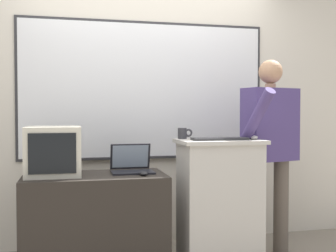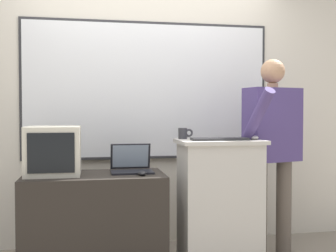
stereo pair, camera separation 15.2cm
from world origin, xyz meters
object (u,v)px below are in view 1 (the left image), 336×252
Objects in this scene: wireless_keyboard at (220,139)px; crt_monitor at (54,151)px; person_presenter at (270,142)px; computer_mouse_by_laptop at (144,173)px; lectern_podium at (219,203)px; laptop at (131,164)px; coffee_mug at (183,133)px; side_desk at (95,225)px; computer_mouse_by_keyboard at (253,137)px.

crt_monitor is (-1.26, 0.13, -0.08)m from wireless_keyboard.
wireless_keyboard is 1.04× the size of crt_monitor.
person_presenter reaches higher than computer_mouse_by_laptop.
lectern_podium reaches higher than laptop.
coffee_mug is at bearing 138.63° from wireless_keyboard.
computer_mouse_by_keyboard is at bearing -3.36° from side_desk.
side_desk is 10.60× the size of computer_mouse_by_keyboard.
wireless_keyboard is (0.96, -0.09, 0.65)m from side_desk.
wireless_keyboard reaches higher than laptop.
laptop is 0.76× the size of crt_monitor.
person_presenter is 1.21m from laptop.
computer_mouse_by_keyboard reaches higher than lectern_podium.
side_desk is 1.00m from coffee_mug.
crt_monitor is at bearing 175.64° from computer_mouse_by_keyboard.
computer_mouse_by_laptop is 0.94m from computer_mouse_by_keyboard.
coffee_mug is at bearing 34.42° from computer_mouse_by_laptop.
person_presenter reaches higher than computer_mouse_by_keyboard.
lectern_podium is 0.52m from wireless_keyboard.
crt_monitor is (-0.30, 0.04, 0.57)m from side_desk.
coffee_mug reaches higher than side_desk.
computer_mouse_by_laptop is 0.23× the size of crt_monitor.
crt_monitor is 3.48× the size of coffee_mug.
computer_mouse_by_laptop is 0.53m from coffee_mug.
crt_monitor is (-0.59, -0.03, 0.12)m from laptop.
wireless_keyboard is at bearing -177.68° from computer_mouse_by_keyboard.
person_presenter is (1.49, 0.10, 0.60)m from side_desk.
computer_mouse_by_keyboard reaches higher than computer_mouse_by_laptop.
laptop is (-1.20, -0.02, -0.16)m from person_presenter.
laptop is at bearing 106.11° from computer_mouse_by_laptop.
person_presenter is 16.85× the size of computer_mouse_by_laptop.
wireless_keyboard reaches higher than lectern_podium.
computer_mouse_by_laptop is at bearing -14.98° from crt_monitor.
laptop is 3.24× the size of computer_mouse_by_laptop.
lectern_podium is 0.99m from side_desk.
computer_mouse_by_laptop reaches higher than side_desk.
lectern_podium is at bearing -3.32° from crt_monitor.
coffee_mug is (0.43, 0.05, 0.24)m from laptop.
computer_mouse_by_laptop is (0.35, -0.13, 0.40)m from side_desk.
laptop is 0.73× the size of wireless_keyboard.
crt_monitor reaches higher than laptop.
person_presenter is 5.19× the size of laptop.
laptop is at bearing -173.77° from coffee_mug.
coffee_mug reaches higher than computer_mouse_by_laptop.
computer_mouse_by_laptop is (0.06, -0.21, -0.04)m from laptop.
computer_mouse_by_keyboard is 0.23× the size of crt_monitor.
computer_mouse_by_keyboard is at bearing -4.36° from crt_monitor.
coffee_mug reaches higher than lectern_podium.
laptop is (0.29, 0.08, 0.45)m from side_desk.
computer_mouse_by_keyboard is at bearing -9.20° from lectern_podium.
lectern_podium is at bearing -1.74° from side_desk.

